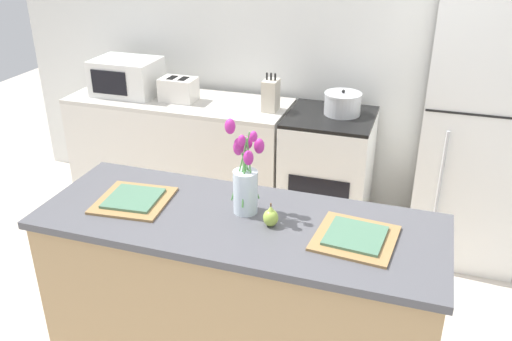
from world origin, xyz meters
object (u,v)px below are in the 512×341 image
object	(u,v)px
stove_range	(327,173)
microwave	(127,77)
pear_figurine	(271,217)
plate_setting_right	(355,237)
flower_vase	(245,179)
plate_setting_left	(134,200)
toaster	(179,89)
cooking_pot	(343,104)
refrigerator	(477,131)
knife_block	(271,95)

from	to	relation	value
stove_range	microwave	xyz separation A→B (m)	(-1.58, -0.00, 0.58)
pear_figurine	plate_setting_right	world-z (taller)	pear_figurine
flower_vase	plate_setting_left	bearing A→B (deg)	-171.65
plate_setting_right	microwave	size ratio (longest dim) A/B	0.73
microwave	toaster	bearing A→B (deg)	-3.64
flower_vase	toaster	distance (m)	1.83
plate_setting_left	cooking_pot	world-z (taller)	cooking_pot
pear_figurine	plate_setting_left	xyz separation A→B (m)	(-0.67, 0.00, -0.03)
cooking_pot	microwave	size ratio (longest dim) A/B	0.54
stove_range	cooking_pot	distance (m)	0.53
plate_setting_left	microwave	distance (m)	1.88
plate_setting_right	refrigerator	bearing A→B (deg)	71.54
cooking_pot	knife_block	world-z (taller)	knife_block
toaster	knife_block	size ratio (longest dim) A/B	1.04
cooking_pot	microwave	world-z (taller)	microwave
stove_range	refrigerator	world-z (taller)	refrigerator
flower_vase	plate_setting_right	world-z (taller)	flower_vase
toaster	pear_figurine	bearing A→B (deg)	-53.03
stove_range	toaster	distance (m)	1.26
flower_vase	plate_setting_left	size ratio (longest dim) A/B	1.26
plate_setting_right	knife_block	xyz separation A→B (m)	(-0.84, 1.58, 0.05)
refrigerator	plate_setting_right	world-z (taller)	refrigerator
flower_vase	toaster	xyz separation A→B (m)	(-1.05, 1.50, -0.13)
plate_setting_left	cooking_pot	distance (m)	1.79
plate_setting_right	toaster	size ratio (longest dim) A/B	1.24
plate_setting_right	toaster	world-z (taller)	toaster
stove_range	pear_figurine	distance (m)	1.70
plate_setting_left	toaster	distance (m)	1.66
pear_figurine	plate_setting_left	world-z (taller)	pear_figurine
flower_vase	microwave	distance (m)	2.14
refrigerator	cooking_pot	bearing A→B (deg)	176.63
refrigerator	flower_vase	bearing A→B (deg)	-124.21
knife_block	cooking_pot	bearing A→B (deg)	9.15
stove_range	refrigerator	distance (m)	1.05
refrigerator	cooking_pot	distance (m)	0.89
toaster	cooking_pot	size ratio (longest dim) A/B	1.08
flower_vase	cooking_pot	xyz separation A→B (m)	(0.16, 1.58, -0.14)
cooking_pot	toaster	bearing A→B (deg)	-176.13
toaster	plate_setting_left	bearing A→B (deg)	-71.60
refrigerator	plate_setting_right	distance (m)	1.70
refrigerator	knife_block	xyz separation A→B (m)	(-1.38, -0.03, 0.11)
refrigerator	knife_block	size ratio (longest dim) A/B	6.57
plate_setting_right	pear_figurine	bearing A→B (deg)	-179.38
flower_vase	pear_figurine	bearing A→B (deg)	-29.56
flower_vase	pear_figurine	xyz separation A→B (m)	(0.14, -0.08, -0.12)
pear_figurine	microwave	size ratio (longest dim) A/B	0.23
toaster	cooking_pot	bearing A→B (deg)	3.87
pear_figurine	cooking_pot	distance (m)	1.66
stove_range	microwave	bearing A→B (deg)	-179.98
toaster	knife_block	xyz separation A→B (m)	(0.71, 0.00, 0.03)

